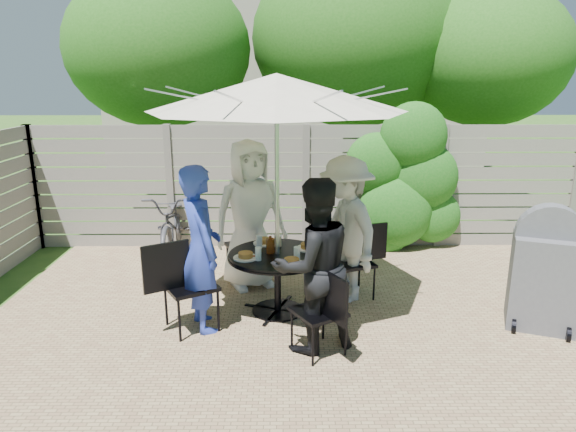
{
  "coord_description": "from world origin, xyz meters",
  "views": [
    {
      "loc": [
        -0.34,
        -4.42,
        2.52
      ],
      "look_at": [
        -0.28,
        0.95,
        1.05
      ],
      "focal_mm": 32.0,
      "sensor_mm": 36.0,
      "label": 1
    }
  ],
  "objects_px": {
    "person_right": "(345,230)",
    "glass_left": "(258,254)",
    "person_front": "(313,266)",
    "person_left": "(201,249)",
    "bbq_grill": "(545,273)",
    "glass_front": "(297,253)",
    "syrup_jug": "(270,246)",
    "plate_back": "(265,242)",
    "glass_back": "(259,242)",
    "patio_table": "(278,272)",
    "chair_left": "(190,304)",
    "chair_right": "(354,276)",
    "coffee_cup": "(278,241)",
    "plate_right": "(308,247)",
    "plate_front": "(292,262)",
    "person_back": "(250,215)",
    "bicycle": "(175,224)",
    "chair_front": "(319,329)",
    "chair_back": "(247,260)",
    "plate_left": "(246,256)",
    "umbrella": "(277,93)"
  },
  "relations": [
    {
      "from": "syrup_jug",
      "to": "bicycle",
      "type": "distance_m",
      "value": 2.33
    },
    {
      "from": "plate_front",
      "to": "person_front",
      "type": "bearing_deg",
      "value": -66.01
    },
    {
      "from": "chair_front",
      "to": "chair_right",
      "type": "relative_size",
      "value": 0.98
    },
    {
      "from": "plate_back",
      "to": "coffee_cup",
      "type": "distance_m",
      "value": 0.18
    },
    {
      "from": "plate_back",
      "to": "glass_front",
      "type": "bearing_deg",
      "value": -56.4
    },
    {
      "from": "plate_right",
      "to": "bicycle",
      "type": "height_order",
      "value": "bicycle"
    },
    {
      "from": "umbrella",
      "to": "glass_left",
      "type": "distance_m",
      "value": 1.62
    },
    {
      "from": "person_back",
      "to": "bbq_grill",
      "type": "height_order",
      "value": "person_back"
    },
    {
      "from": "plate_back",
      "to": "glass_back",
      "type": "height_order",
      "value": "glass_back"
    },
    {
      "from": "glass_left",
      "to": "syrup_jug",
      "type": "xyz_separation_m",
      "value": [
        0.12,
        0.22,
        0.01
      ]
    },
    {
      "from": "chair_left",
      "to": "person_front",
      "type": "relative_size",
      "value": 0.59
    },
    {
      "from": "umbrella",
      "to": "bicycle",
      "type": "relative_size",
      "value": 1.87
    },
    {
      "from": "chair_back",
      "to": "chair_front",
      "type": "relative_size",
      "value": 1.11
    },
    {
      "from": "person_left",
      "to": "bbq_grill",
      "type": "relative_size",
      "value": 1.31
    },
    {
      "from": "person_back",
      "to": "coffee_cup",
      "type": "bearing_deg",
      "value": -80.69
    },
    {
      "from": "bbq_grill",
      "to": "glass_left",
      "type": "bearing_deg",
      "value": -162.0
    },
    {
      "from": "person_back",
      "to": "plate_front",
      "type": "bearing_deg",
      "value": -90.0
    },
    {
      "from": "plate_back",
      "to": "chair_right",
      "type": "bearing_deg",
      "value": 3.46
    },
    {
      "from": "person_front",
      "to": "glass_left",
      "type": "xyz_separation_m",
      "value": [
        -0.53,
        0.56,
        -0.07
      ]
    },
    {
      "from": "person_left",
      "to": "glass_front",
      "type": "relative_size",
      "value": 12.18
    },
    {
      "from": "coffee_cup",
      "to": "glass_back",
      "type": "bearing_deg",
      "value": -166.95
    },
    {
      "from": "person_front",
      "to": "plate_back",
      "type": "distance_m",
      "value": 1.2
    },
    {
      "from": "bicycle",
      "to": "glass_back",
      "type": "bearing_deg",
      "value": -54.82
    },
    {
      "from": "plate_left",
      "to": "chair_back",
      "type": "bearing_deg",
      "value": 93.53
    },
    {
      "from": "person_right",
      "to": "glass_left",
      "type": "height_order",
      "value": "person_right"
    },
    {
      "from": "syrup_jug",
      "to": "bicycle",
      "type": "bearing_deg",
      "value": 127.58
    },
    {
      "from": "patio_table",
      "to": "chair_left",
      "type": "distance_m",
      "value": 0.98
    },
    {
      "from": "syrup_jug",
      "to": "coffee_cup",
      "type": "distance_m",
      "value": 0.23
    },
    {
      "from": "syrup_jug",
      "to": "glass_back",
      "type": "bearing_deg",
      "value": 126.08
    },
    {
      "from": "chair_front",
      "to": "person_front",
      "type": "bearing_deg",
      "value": -5.61
    },
    {
      "from": "plate_left",
      "to": "plate_front",
      "type": "bearing_deg",
      "value": -21.01
    },
    {
      "from": "person_right",
      "to": "plate_front",
      "type": "distance_m",
      "value": 0.91
    },
    {
      "from": "patio_table",
      "to": "chair_back",
      "type": "distance_m",
      "value": 0.98
    },
    {
      "from": "plate_right",
      "to": "syrup_jug",
      "type": "xyz_separation_m",
      "value": [
        -0.4,
        -0.13,
        0.06
      ]
    },
    {
      "from": "chair_left",
      "to": "glass_left",
      "type": "relative_size",
      "value": 6.97
    },
    {
      "from": "person_back",
      "to": "chair_left",
      "type": "relative_size",
      "value": 1.86
    },
    {
      "from": "chair_front",
      "to": "plate_front",
      "type": "xyz_separation_m",
      "value": [
        -0.25,
        0.55,
        0.45
      ]
    },
    {
      "from": "chair_back",
      "to": "person_left",
      "type": "xyz_separation_m",
      "value": [
        -0.37,
        -1.22,
        0.56
      ]
    },
    {
      "from": "glass_front",
      "to": "chair_right",
      "type": "bearing_deg",
      "value": 40.72
    },
    {
      "from": "chair_right",
      "to": "person_right",
      "type": "relative_size",
      "value": 0.52
    },
    {
      "from": "glass_left",
      "to": "person_front",
      "type": "bearing_deg",
      "value": -46.31
    },
    {
      "from": "person_left",
      "to": "plate_left",
      "type": "xyz_separation_m",
      "value": [
        0.43,
        0.19,
        -0.14
      ]
    },
    {
      "from": "syrup_jug",
      "to": "person_left",
      "type": "bearing_deg",
      "value": -152.29
    },
    {
      "from": "glass_front",
      "to": "syrup_jug",
      "type": "distance_m",
      "value": 0.35
    },
    {
      "from": "chair_left",
      "to": "plate_back",
      "type": "distance_m",
      "value": 1.11
    },
    {
      "from": "glass_back",
      "to": "plate_back",
      "type": "bearing_deg",
      "value": 67.74
    },
    {
      "from": "chair_front",
      "to": "plate_back",
      "type": "height_order",
      "value": "chair_front"
    },
    {
      "from": "umbrella",
      "to": "person_front",
      "type": "xyz_separation_m",
      "value": [
        0.34,
        -0.76,
        -1.53
      ]
    },
    {
      "from": "plate_right",
      "to": "glass_left",
      "type": "distance_m",
      "value": 0.63
    },
    {
      "from": "chair_back",
      "to": "chair_front",
      "type": "xyz_separation_m",
      "value": [
        0.79,
        -1.76,
        -0.03
      ]
    }
  ]
}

